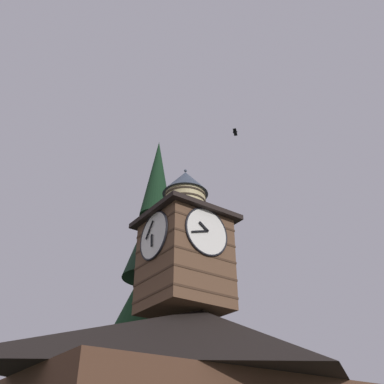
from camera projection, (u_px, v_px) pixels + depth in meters
The scene contains 4 objects.
clock_tower at pixel (185, 248), 21.54m from camera, with size 4.24×4.24×7.94m.
pine_tree_behind at pixel (150, 320), 24.86m from camera, with size 6.91×6.91×20.56m.
moon at pixel (134, 367), 58.48m from camera, with size 2.01×2.01×2.01m.
flying_bird_high at pixel (235, 132), 26.62m from camera, with size 0.65×0.61×0.16m.
Camera 1 is at (10.43, 13.95, 1.25)m, focal length 40.58 mm.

